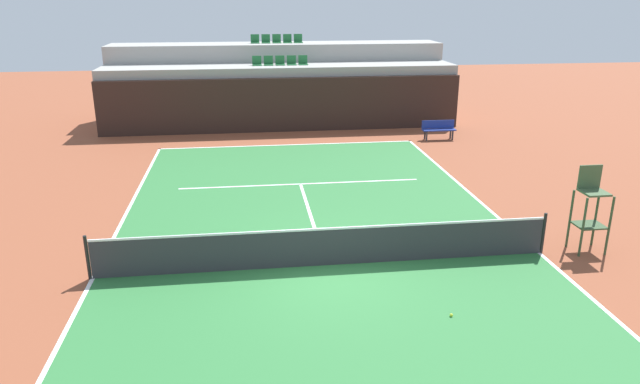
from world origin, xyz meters
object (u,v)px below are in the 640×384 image
(tennis_net, at_px, (326,246))
(tennis_ball_0, at_px, (451,315))
(umpire_chair, at_px, (591,206))
(player_bench, at_px, (439,128))

(tennis_net, height_order, tennis_ball_0, tennis_net)
(umpire_chair, bearing_deg, player_bench, 89.46)
(umpire_chair, relative_size, player_bench, 1.47)
(tennis_net, relative_size, tennis_ball_0, 167.88)
(player_bench, height_order, tennis_ball_0, player_bench)
(umpire_chair, xyz_separation_m, player_bench, (0.11, 12.09, -0.68))
(tennis_net, bearing_deg, tennis_ball_0, -50.80)
(player_bench, xyz_separation_m, tennis_ball_0, (-4.62, -14.84, -0.46))
(umpire_chair, bearing_deg, tennis_ball_0, -148.72)
(player_bench, bearing_deg, tennis_ball_0, -107.31)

